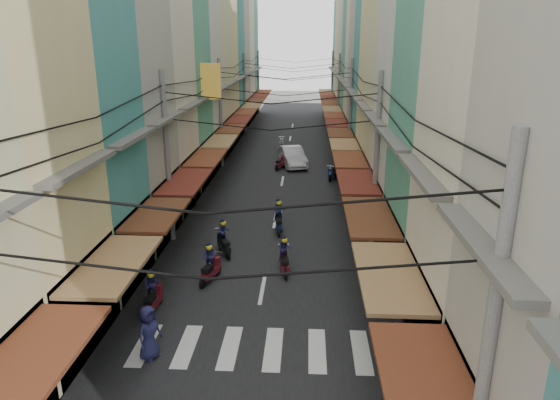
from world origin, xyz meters
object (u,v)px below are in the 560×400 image
(traffic_sign, at_px, (417,252))
(white_car, at_px, (292,166))
(market_umbrella, at_px, (473,285))
(bicycle, at_px, (445,288))

(traffic_sign, bearing_deg, white_car, 104.24)
(white_car, relative_size, market_umbrella, 2.17)
(white_car, bearing_deg, market_umbrella, -89.18)
(bicycle, bearing_deg, white_car, 0.30)
(white_car, distance_m, traffic_sign, 21.64)
(white_car, distance_m, bicycle, 21.15)
(bicycle, distance_m, market_umbrella, 4.45)
(white_car, relative_size, bicycle, 3.52)
(white_car, distance_m, market_umbrella, 24.86)
(white_car, bearing_deg, traffic_sign, -89.89)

